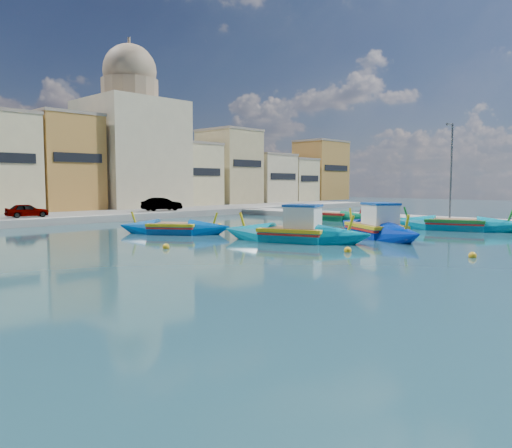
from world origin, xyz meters
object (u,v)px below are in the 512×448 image
luzzu_turquoise_cabin (376,230)px  luzzu_blue_south (456,226)px  church_block (131,139)px  quay_street_lamp (451,170)px  luzzu_blue_cabin (295,235)px  luzzu_green (174,230)px  luzzu_cyan_mid (330,217)px

luzzu_turquoise_cabin → luzzu_blue_south: size_ratio=1.00×
church_block → luzzu_turquoise_cabin: bearing=-97.2°
luzzu_turquoise_cabin → quay_street_lamp: bearing=1.3°
quay_street_lamp → luzzu_blue_south: (-4.01, -2.12, -4.05)m
luzzu_blue_cabin → luzzu_green: (-2.07, 8.52, -0.13)m
luzzu_blue_south → quay_street_lamp: bearing=27.9°
luzzu_green → luzzu_turquoise_cabin: bearing=-54.0°
luzzu_green → luzzu_blue_cabin: bearing=-76.3°
luzzu_turquoise_cabin → luzzu_blue_south: luzzu_turquoise_cabin is taller
church_block → luzzu_turquoise_cabin: size_ratio=1.94×
luzzu_blue_cabin → luzzu_green: size_ratio=1.23×
church_block → quay_street_lamp: church_block is taller
luzzu_blue_cabin → luzzu_green: luzzu_blue_cabin is taller
luzzu_turquoise_cabin → luzzu_green: size_ratio=1.29×
church_block → luzzu_green: 27.84m
church_block → luzzu_blue_south: size_ratio=1.93×
luzzu_green → luzzu_blue_south: size_ratio=0.77×
church_block → quay_street_lamp: bearing=-77.7°
church_block → luzzu_turquoise_cabin: (-4.33, -34.27, -8.01)m
luzzu_cyan_mid → luzzu_blue_south: 11.99m
luzzu_blue_cabin → luzzu_blue_south: bearing=-16.0°
quay_street_lamp → luzzu_blue_cabin: quay_street_lamp is taller
luzzu_blue_south → luzzu_green: bearing=141.3°
luzzu_turquoise_cabin → luzzu_cyan_mid: 13.71m
quay_street_lamp → luzzu_turquoise_cabin: quay_street_lamp is taller
luzzu_turquoise_cabin → luzzu_blue_cabin: size_ratio=1.05×
luzzu_blue_south → church_block: bearing=95.4°
luzzu_turquoise_cabin → luzzu_blue_south: (7.77, -1.85, -0.11)m
luzzu_cyan_mid → luzzu_blue_cabin: bearing=-151.5°
quay_street_lamp → luzzu_cyan_mid: 10.86m
luzzu_turquoise_cabin → luzzu_cyan_mid: bearing=47.1°
luzzu_cyan_mid → luzzu_blue_south: (-1.56, -11.89, 0.03)m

